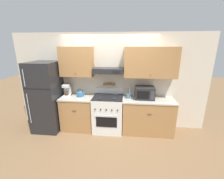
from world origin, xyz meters
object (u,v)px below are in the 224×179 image
refrigerator (47,97)px  tea_kettle (80,94)px  microwave (145,93)px  stove_range (108,113)px  utensil_crock (128,96)px  coffee_maker (67,90)px

refrigerator → tea_kettle: (0.88, 0.13, 0.08)m
tea_kettle → microwave: bearing=0.6°
stove_range → utensil_crock: utensil_crock is taller
coffee_maker → microwave: 2.05m
coffee_maker → refrigerator: bearing=-163.4°
tea_kettle → stove_range: bearing=-4.9°
tea_kettle → microwave: size_ratio=0.48×
coffee_maker → utensil_crock: size_ratio=1.14×
tea_kettle → utensil_crock: size_ratio=0.82×
refrigerator → tea_kettle: refrigerator is taller
tea_kettle → microwave: 1.69m
stove_range → refrigerator: size_ratio=0.60×
microwave → utensil_crock: bearing=-177.5°
stove_range → microwave: bearing=5.1°
stove_range → utensil_crock: size_ratio=3.91×
tea_kettle → refrigerator: bearing=-171.7°
stove_range → refrigerator: 1.69m
stove_range → tea_kettle: tea_kettle is taller
refrigerator → coffee_maker: refrigerator is taller
stove_range → refrigerator: refrigerator is taller
refrigerator → coffee_maker: bearing=16.6°
coffee_maker → stove_range: bearing=-4.7°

